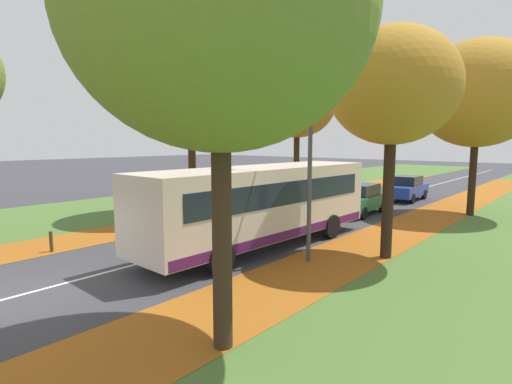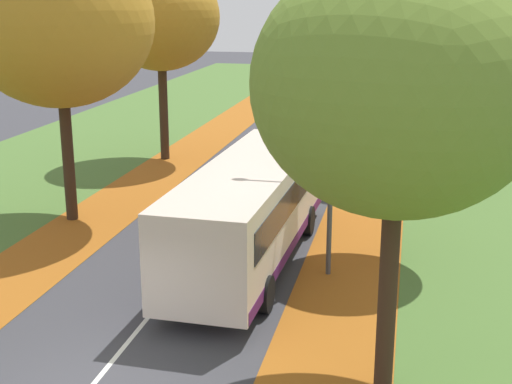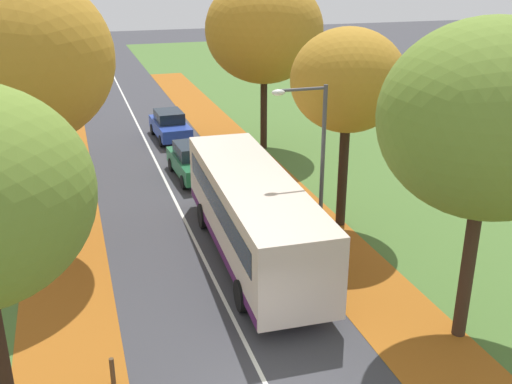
# 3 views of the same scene
# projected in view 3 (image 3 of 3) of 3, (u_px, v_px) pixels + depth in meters

# --- Properties ---
(leaf_litter_left) EXTENTS (2.80, 60.00, 0.00)m
(leaf_litter_left) POSITION_uv_depth(u_px,v_px,m) (64.00, 208.00, 24.99)
(leaf_litter_left) COLOR #9E5619
(leaf_litter_left) RESTS_ON grass_verge_left
(grass_verge_right) EXTENTS (12.00, 90.00, 0.01)m
(grass_verge_right) POSITION_uv_depth(u_px,v_px,m) (314.00, 141.00, 34.16)
(grass_verge_right) COLOR #476B2D
(grass_verge_right) RESTS_ON ground
(leaf_litter_right) EXTENTS (2.80, 60.00, 0.00)m
(leaf_litter_right) POSITION_uv_depth(u_px,v_px,m) (272.00, 185.00, 27.54)
(leaf_litter_right) COLOR #9E5619
(leaf_litter_right) RESTS_ON grass_verge_right
(road_centre_line) EXTENTS (0.12, 80.00, 0.01)m
(road_centre_line) POSITION_uv_depth(u_px,v_px,m) (153.00, 156.00, 31.60)
(road_centre_line) COLOR silver
(road_centre_line) RESTS_ON ground
(tree_left_near) EXTENTS (6.28, 6.28, 9.62)m
(tree_left_near) POSITION_uv_depth(u_px,v_px,m) (14.00, 59.00, 18.94)
(tree_left_near) COLOR #382619
(tree_left_near) RESTS_ON ground
(tree_left_mid) EXTENTS (5.41, 5.41, 9.04)m
(tree_left_mid) POSITION_uv_depth(u_px,v_px,m) (30.00, 32.00, 27.53)
(tree_left_mid) COLOR #382619
(tree_left_mid) RESTS_ON ground
(tree_right_nearest) EXTENTS (5.41, 5.41, 8.57)m
(tree_right_nearest) POSITION_uv_depth(u_px,v_px,m) (489.00, 120.00, 14.44)
(tree_right_nearest) COLOR #382619
(tree_right_nearest) RESTS_ON ground
(tree_right_near) EXTENTS (4.18, 4.18, 7.55)m
(tree_right_near) POSITION_uv_depth(u_px,v_px,m) (348.00, 81.00, 21.50)
(tree_right_near) COLOR black
(tree_right_near) RESTS_ON ground
(tree_right_mid) EXTENTS (6.08, 6.08, 9.08)m
(tree_right_mid) POSITION_uv_depth(u_px,v_px,m) (264.00, 30.00, 30.68)
(tree_right_mid) COLOR black
(tree_right_mid) RESTS_ON ground
(bollard_third) EXTENTS (0.12, 0.12, 0.75)m
(bollard_third) POSITION_uv_depth(u_px,v_px,m) (112.00, 371.00, 14.56)
(bollard_third) COLOR #4C3823
(bollard_third) RESTS_ON ground
(streetlamp_right) EXTENTS (1.89, 0.28, 6.00)m
(streetlamp_right) POSITION_uv_depth(u_px,v_px,m) (314.00, 153.00, 19.79)
(streetlamp_right) COLOR #47474C
(streetlamp_right) RESTS_ON ground
(bus) EXTENTS (2.91, 10.48, 2.98)m
(bus) POSITION_uv_depth(u_px,v_px,m) (252.00, 212.00, 20.36)
(bus) COLOR beige
(bus) RESTS_ON ground
(car_green_lead) EXTENTS (1.92, 4.27, 1.62)m
(car_green_lead) POSITION_uv_depth(u_px,v_px,m) (193.00, 161.00, 28.28)
(car_green_lead) COLOR #1E6038
(car_green_lead) RESTS_ON ground
(car_blue_following) EXTENTS (1.91, 4.26, 1.62)m
(car_blue_following) POSITION_uv_depth(u_px,v_px,m) (170.00, 125.00, 34.36)
(car_blue_following) COLOR #233D9E
(car_blue_following) RESTS_ON ground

